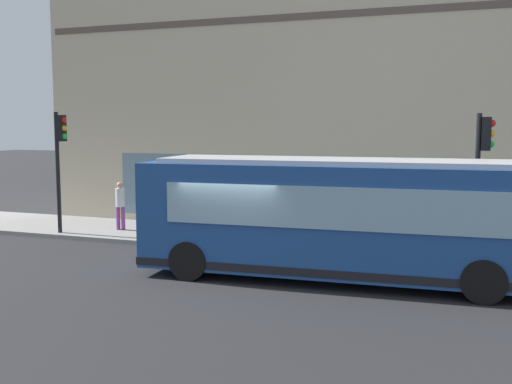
% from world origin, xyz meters
% --- Properties ---
extents(ground, '(120.00, 120.00, 0.00)m').
position_xyz_m(ground, '(0.00, 0.00, 0.00)').
color(ground, '#262628').
extents(sidewalk_curb, '(3.77, 40.00, 0.15)m').
position_xyz_m(sidewalk_curb, '(4.48, 0.00, 0.07)').
color(sidewalk_curb, gray).
rests_on(sidewalk_curb, ground).
extents(building_corner, '(9.22, 21.31, 13.88)m').
position_xyz_m(building_corner, '(10.95, 0.00, 6.93)').
color(building_corner, beige).
rests_on(building_corner, ground).
extents(city_bus_nearside, '(3.08, 10.16, 3.07)m').
position_xyz_m(city_bus_nearside, '(0.56, -2.44, 1.55)').
color(city_bus_nearside, '#1E478C').
rests_on(city_bus_nearside, ground).
extents(traffic_light_near_corner, '(0.32, 0.49, 4.08)m').
position_xyz_m(traffic_light_near_corner, '(3.06, -5.84, 2.99)').
color(traffic_light_near_corner, black).
rests_on(traffic_light_near_corner, sidewalk_curb).
extents(traffic_light_down_block, '(0.32, 0.49, 4.20)m').
position_xyz_m(traffic_light_down_block, '(3.00, 7.81, 3.07)').
color(traffic_light_down_block, black).
rests_on(traffic_light_down_block, sidewalk_curb).
extents(fire_hydrant, '(0.35, 0.35, 0.74)m').
position_xyz_m(fire_hydrant, '(4.68, -0.38, 0.51)').
color(fire_hydrant, gold).
rests_on(fire_hydrant, sidewalk_curb).
extents(pedestrian_near_building_entrance, '(0.32, 0.32, 1.54)m').
position_xyz_m(pedestrian_near_building_entrance, '(3.36, -2.01, 1.02)').
color(pedestrian_near_building_entrance, gold).
rests_on(pedestrian_near_building_entrance, sidewalk_curb).
extents(pedestrian_walking_along_curb, '(0.32, 0.32, 1.73)m').
position_xyz_m(pedestrian_walking_along_curb, '(4.22, 6.24, 1.14)').
color(pedestrian_walking_along_curb, '#8C3F8C').
rests_on(pedestrian_walking_along_curb, sidewalk_curb).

